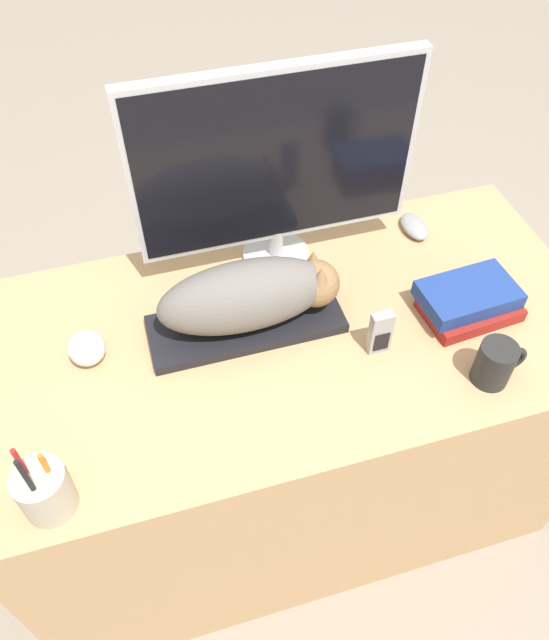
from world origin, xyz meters
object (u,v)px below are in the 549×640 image
(pen_cup, at_px, (44,491))
(phone, at_px, (380,333))
(monitor, at_px, (276,164))
(baseball, at_px, (87,348))
(coffee_mug, at_px, (496,363))
(book_stack, at_px, (469,301))
(keyboard, at_px, (246,324))
(computer_mouse, at_px, (414,226))
(cat, at_px, (254,294))

(pen_cup, xyz_separation_m, phone, (0.68, 0.16, 0.00))
(monitor, bearing_deg, phone, -69.29)
(baseball, bearing_deg, pen_cup, -107.17)
(pen_cup, bearing_deg, monitor, 41.77)
(coffee_mug, relative_size, baseball, 1.44)
(monitor, relative_size, pen_cup, 3.23)
(book_stack, bearing_deg, monitor, 141.13)
(baseball, bearing_deg, keyboard, -1.18)
(keyboard, relative_size, phone, 3.86)
(monitor, xyz_separation_m, phone, (0.13, -0.33, -0.21))
(keyboard, relative_size, computer_mouse, 4.07)
(computer_mouse, relative_size, baseball, 1.36)
(coffee_mug, xyz_separation_m, phone, (-0.19, 0.13, 0.00))
(keyboard, distance_m, baseball, 0.34)
(baseball, distance_m, phone, 0.60)
(computer_mouse, bearing_deg, monitor, 179.26)
(computer_mouse, bearing_deg, pen_cup, -151.80)
(pen_cup, height_order, baseball, pen_cup)
(monitor, bearing_deg, pen_cup, -138.23)
(monitor, bearing_deg, coffee_mug, -55.76)
(keyboard, height_order, pen_cup, pen_cup)
(cat, relative_size, coffee_mug, 3.58)
(pen_cup, bearing_deg, cat, 33.66)
(keyboard, height_order, phone, phone)
(cat, relative_size, phone, 3.58)
(computer_mouse, bearing_deg, keyboard, -158.44)
(pen_cup, xyz_separation_m, book_stack, (0.91, 0.21, -0.02))
(baseball, height_order, book_stack, baseball)
(computer_mouse, height_order, book_stack, book_stack)
(coffee_mug, bearing_deg, computer_mouse, 84.68)
(monitor, xyz_separation_m, computer_mouse, (0.36, -0.00, -0.25))
(phone, distance_m, book_stack, 0.24)
(monitor, distance_m, phone, 0.42)
(computer_mouse, distance_m, pen_cup, 1.04)
(keyboard, relative_size, monitor, 0.68)
(monitor, relative_size, phone, 5.71)
(keyboard, xyz_separation_m, book_stack, (0.48, -0.09, 0.02))
(computer_mouse, xyz_separation_m, book_stack, (-0.00, -0.28, 0.02))
(book_stack, bearing_deg, phone, -168.95)
(cat, height_order, book_stack, cat)
(baseball, height_order, phone, phone)
(coffee_mug, distance_m, pen_cup, 0.87)
(phone, height_order, book_stack, phone)
(phone, bearing_deg, computer_mouse, 54.44)
(book_stack, bearing_deg, coffee_mug, -102.46)
(computer_mouse, height_order, phone, phone)
(computer_mouse, bearing_deg, phone, -125.56)
(pen_cup, xyz_separation_m, baseball, (0.09, 0.31, -0.02))
(computer_mouse, relative_size, phone, 0.95)
(coffee_mug, bearing_deg, baseball, 160.41)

